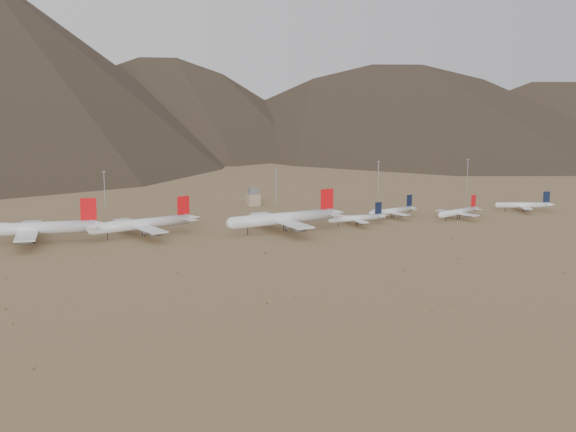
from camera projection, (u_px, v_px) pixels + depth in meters
name	position (u px, v px, depth m)	size (l,w,h in m)	color
ground	(272.00, 241.00, 426.86)	(3000.00, 3000.00, 0.00)	#A57D55
mountain_ridge	(71.00, 38.00, 1229.44)	(4400.00, 1000.00, 300.00)	#433628
widebody_west	(32.00, 228.00, 419.19)	(77.08, 59.84, 22.96)	white
widebody_centre	(142.00, 224.00, 437.98)	(66.44, 52.38, 20.13)	white
widebody_east	(283.00, 218.00, 451.20)	(75.64, 58.78, 22.55)	white
narrowbody_a	(357.00, 218.00, 472.75)	(39.08, 27.84, 12.90)	white
narrowbody_b	(393.00, 211.00, 497.53)	(39.21, 29.03, 13.28)	white
narrowbody_c	(459.00, 212.00, 494.23)	(39.09, 29.26, 13.53)	white
narrowbody_d	(524.00, 205.00, 522.14)	(37.95, 28.41, 13.13)	white
control_tower	(253.00, 198.00, 547.00)	(8.00, 8.00, 12.00)	tan
mast_west	(104.00, 189.00, 527.17)	(2.00, 0.60, 25.70)	gray
mast_centre	(276.00, 186.00, 540.82)	(2.00, 0.60, 25.70)	gray
mast_east	(378.00, 176.00, 593.62)	(2.00, 0.60, 25.70)	gray
mast_far_east	(467.00, 174.00, 610.85)	(2.00, 0.60, 25.70)	gray
desert_scrub	(313.00, 279.00, 342.58)	(365.63, 147.31, 0.92)	olive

